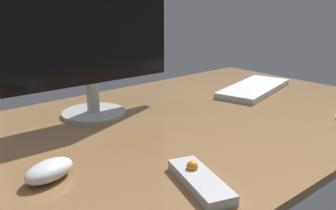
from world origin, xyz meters
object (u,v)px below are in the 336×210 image
keyboard (254,88)px  computer_mouse (49,171)px  media_remote (200,180)px

keyboard → computer_mouse: (-83.79, -15.24, 0.84)cm
keyboard → computer_mouse: bearing=176.2°
media_remote → computer_mouse: bearing=63.3°
computer_mouse → media_remote: 28.22cm
computer_mouse → keyboard: bearing=-7.1°
computer_mouse → media_remote: size_ratio=0.57×
keyboard → media_remote: size_ratio=1.93×
keyboard → computer_mouse: 85.17cm
computer_mouse → media_remote: (19.70, -20.19, -0.76)cm
keyboard → media_remote: bearing=-165.2°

